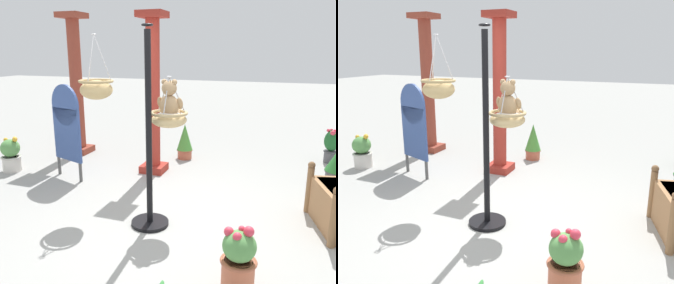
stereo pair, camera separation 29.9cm
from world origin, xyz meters
TOP-DOWN VIEW (x-y plane):
  - ground_plane at (0.00, 0.00)m, footprint 40.00×40.00m
  - display_pole_central at (-0.17, -0.14)m, footprint 0.44×0.44m
  - hanging_basket_with_teddy at (-0.02, 0.11)m, footprint 0.44×0.44m
  - teddy_bear at (-0.02, 0.14)m, footprint 0.30×0.27m
  - hanging_basket_left_high at (-1.02, 0.23)m, footprint 0.44×0.44m
  - greenhouse_pillar_left at (-2.63, 2.23)m, footprint 0.45×0.45m
  - greenhouse_pillar_right at (-0.81, 1.64)m, footprint 0.42×0.42m
  - potted_plant_flowering_red at (0.98, -0.99)m, footprint 0.31×0.31m
  - potted_plant_bushy_green at (-0.53, 2.50)m, footprint 0.30×0.30m
  - potted_plant_conical_shrub at (2.06, 3.13)m, footprint 0.27×0.27m
  - potted_plant_trailing_ivy at (-3.10, 0.87)m, footprint 0.33×0.33m
  - display_sign_board at (-1.98, 0.90)m, footprint 0.61×0.25m

SIDE VIEW (x-z plane):
  - ground_plane at x=0.00m, z-range 0.00..0.00m
  - potted_plant_trailing_ivy at x=-3.10m, z-range -0.02..0.58m
  - potted_plant_flowering_red at x=0.98m, z-range -0.02..0.59m
  - potted_plant_conical_shrub at x=2.06m, z-range 0.01..0.64m
  - potted_plant_bushy_green at x=-0.53m, z-range 0.00..0.67m
  - display_pole_central at x=-0.17m, z-range -0.45..1.81m
  - display_sign_board at x=-1.98m, z-range 0.14..1.64m
  - hanging_basket_with_teddy at x=-0.02m, z-range 0.95..1.53m
  - greenhouse_pillar_right at x=-0.81m, z-range -0.05..2.53m
  - greenhouse_pillar_left at x=-2.63m, z-range -0.05..2.62m
  - teddy_bear at x=-0.02m, z-range 1.21..1.65m
  - hanging_basket_left_high at x=-1.02m, z-range 1.14..1.93m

